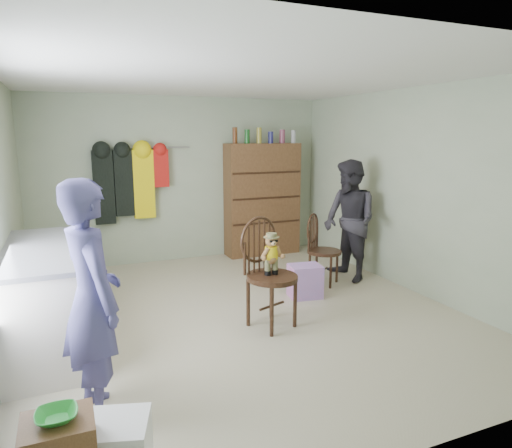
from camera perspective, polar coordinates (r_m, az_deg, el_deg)
name	(u,v)px	position (r m, az deg, el deg)	size (l,w,h in m)	color
ground_plane	(242,314)	(5.11, -1.74, -11.13)	(5.00, 5.00, 0.00)	beige
room_walls	(224,166)	(5.24, -3.96, 7.19)	(5.00, 5.00, 5.00)	#AAB799
counter	(44,297)	(4.66, -25.00, -8.27)	(0.64, 1.86, 0.94)	silver
bowl	(56,416)	(2.70, -23.68, -21.11)	(0.21, 0.21, 0.05)	green
chair_front	(268,265)	(4.62, 1.53, -5.13)	(0.64, 0.64, 1.12)	#341F12
chair_far	(320,246)	(6.02, 8.03, -2.79)	(0.58, 0.58, 0.93)	#341F12
striped_bag	(305,281)	(5.57, 6.14, -7.12)	(0.38, 0.29, 0.40)	pink
person_left	(92,300)	(3.33, -19.82, -8.90)	(0.61, 0.40, 1.66)	#4A4782
person_right	(349,221)	(6.19, 11.61, 0.41)	(0.79, 0.61, 1.62)	#2D2B33
dresser	(262,199)	(7.41, 0.78, 3.16)	(1.20, 0.39, 2.04)	brown
coat_rack	(129,183)	(6.88, -15.59, 5.00)	(1.42, 0.12, 1.09)	#99999E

